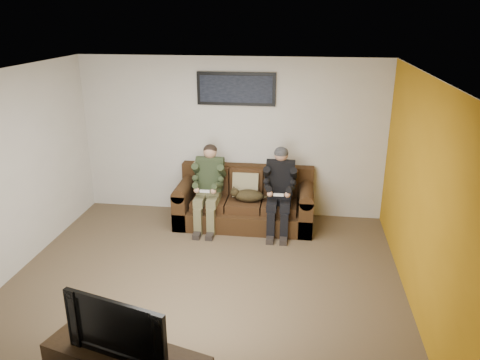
# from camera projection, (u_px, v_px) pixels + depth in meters

# --- Properties ---
(floor) EXTENTS (5.00, 5.00, 0.00)m
(floor) POSITION_uv_depth(u_px,v_px,m) (205.00, 280.00, 6.00)
(floor) COLOR brown
(floor) RESTS_ON ground
(ceiling) EXTENTS (5.00, 5.00, 0.00)m
(ceiling) POSITION_uv_depth(u_px,v_px,m) (199.00, 74.00, 5.12)
(ceiling) COLOR silver
(ceiling) RESTS_ON ground
(wall_back) EXTENTS (5.00, 0.00, 5.00)m
(wall_back) POSITION_uv_depth(u_px,v_px,m) (231.00, 138.00, 7.65)
(wall_back) COLOR beige
(wall_back) RESTS_ON ground
(wall_front) EXTENTS (5.00, 0.00, 5.00)m
(wall_front) POSITION_uv_depth(u_px,v_px,m) (139.00, 290.00, 3.46)
(wall_front) COLOR beige
(wall_front) RESTS_ON ground
(wall_left) EXTENTS (0.00, 4.50, 4.50)m
(wall_left) POSITION_uv_depth(u_px,v_px,m) (8.00, 176.00, 5.87)
(wall_left) COLOR beige
(wall_left) RESTS_ON ground
(wall_right) EXTENTS (0.00, 4.50, 4.50)m
(wall_right) POSITION_uv_depth(u_px,v_px,m) (421.00, 196.00, 5.24)
(wall_right) COLOR beige
(wall_right) RESTS_ON ground
(accent_wall_right) EXTENTS (0.00, 4.50, 4.50)m
(accent_wall_right) POSITION_uv_depth(u_px,v_px,m) (420.00, 196.00, 5.24)
(accent_wall_right) COLOR #BA8012
(accent_wall_right) RESTS_ON ground
(sofa) EXTENTS (2.16, 0.93, 0.88)m
(sofa) POSITION_uv_depth(u_px,v_px,m) (245.00, 203.00, 7.55)
(sofa) COLOR #372110
(sofa) RESTS_ON ground
(throw_pillow) EXTENTS (0.41, 0.20, 0.41)m
(throw_pillow) POSITION_uv_depth(u_px,v_px,m) (246.00, 185.00, 7.49)
(throw_pillow) COLOR #938760
(throw_pillow) RESTS_ON sofa
(throw_blanket) EXTENTS (0.44, 0.22, 0.08)m
(throw_blanket) POSITION_uv_depth(u_px,v_px,m) (208.00, 164.00, 7.70)
(throw_blanket) COLOR gray
(throw_blanket) RESTS_ON sofa
(person_left) EXTENTS (0.51, 0.87, 1.29)m
(person_left) POSITION_uv_depth(u_px,v_px,m) (209.00, 182.00, 7.32)
(person_left) COLOR brown
(person_left) RESTS_ON sofa
(person_right) EXTENTS (0.51, 0.86, 1.30)m
(person_right) POSITION_uv_depth(u_px,v_px,m) (280.00, 186.00, 7.18)
(person_right) COLOR black
(person_right) RESTS_ON sofa
(cat) EXTENTS (0.66, 0.26, 0.24)m
(cat) POSITION_uv_depth(u_px,v_px,m) (248.00, 195.00, 7.32)
(cat) COLOR #3F3219
(cat) RESTS_ON sofa
(framed_poster) EXTENTS (1.25, 0.05, 0.52)m
(framed_poster) POSITION_uv_depth(u_px,v_px,m) (236.00, 89.00, 7.34)
(framed_poster) COLOR black
(framed_poster) RESTS_ON wall_back
(television) EXTENTS (0.98, 0.39, 0.57)m
(television) POSITION_uv_depth(u_px,v_px,m) (122.00, 324.00, 3.96)
(television) COLOR black
(television) RESTS_ON tv_stand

